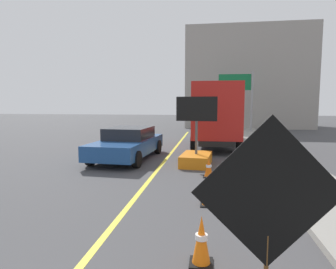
{
  "coord_description": "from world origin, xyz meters",
  "views": [
    {
      "loc": [
        1.91,
        -0.63,
        2.45
      ],
      "look_at": [
        1.01,
        5.47,
        1.78
      ],
      "focal_mm": 31.12,
      "sensor_mm": 36.0,
      "label": 1
    }
  ],
  "objects": [
    {
      "name": "lane_center_stripe",
      "position": [
        0.0,
        6.0,
        0.0
      ],
      "size": [
        0.14,
        36.0,
        0.01
      ],
      "primitive_type": "cube",
      "color": "yellow",
      "rests_on": "ground"
    },
    {
      "name": "roadwork_sign",
      "position": [
        2.52,
        2.45,
        1.47
      ],
      "size": [
        1.62,
        0.24,
        2.33
      ],
      "color": "#593819",
      "rests_on": "ground"
    },
    {
      "name": "arrow_board_trailer",
      "position": [
        1.36,
        10.75,
        0.48
      ],
      "size": [
        1.6,
        1.89,
        2.7
      ],
      "color": "orange",
      "rests_on": "ground"
    },
    {
      "name": "box_truck",
      "position": [
        2.21,
        16.13,
        1.86
      ],
      "size": [
        2.6,
        7.41,
        3.45
      ],
      "color": "black",
      "rests_on": "ground"
    },
    {
      "name": "pickup_car",
      "position": [
        -1.68,
        11.66,
        0.7
      ],
      "size": [
        2.39,
        5.02,
        1.38
      ],
      "color": "navy",
      "rests_on": "ground"
    },
    {
      "name": "highway_guide_sign",
      "position": [
        4.41,
        23.96,
        3.42
      ],
      "size": [
        2.79,
        0.18,
        5.0
      ],
      "color": "gray",
      "rests_on": "ground"
    },
    {
      "name": "far_building_block",
      "position": [
        5.51,
        31.32,
        4.91
      ],
      "size": [
        12.22,
        7.39,
        9.82
      ],
      "primitive_type": "cube",
      "color": "gray",
      "rests_on": "ground"
    },
    {
      "name": "traffic_cone_near_sign",
      "position": [
        1.8,
        3.61,
        0.38
      ],
      "size": [
        0.36,
        0.36,
        0.76
      ],
      "color": "black",
      "rests_on": "ground"
    },
    {
      "name": "traffic_cone_mid_lane",
      "position": [
        1.87,
        6.2,
        0.3
      ],
      "size": [
        0.36,
        0.36,
        0.62
      ],
      "color": "black",
      "rests_on": "ground"
    },
    {
      "name": "traffic_cone_far_lane",
      "position": [
        1.87,
        8.92,
        0.32
      ],
      "size": [
        0.36,
        0.36,
        0.65
      ],
      "color": "black",
      "rests_on": "ground"
    }
  ]
}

